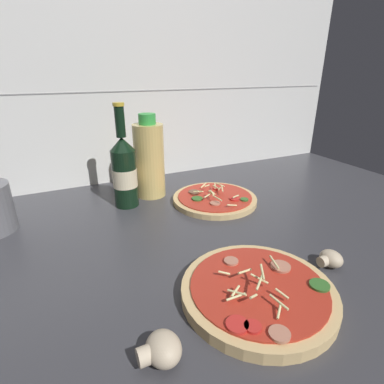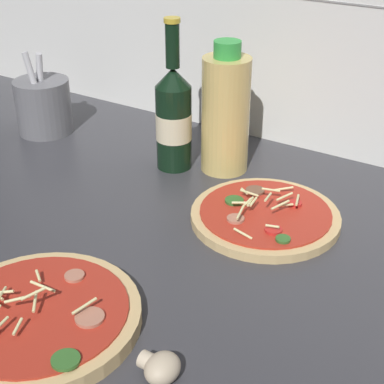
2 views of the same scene
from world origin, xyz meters
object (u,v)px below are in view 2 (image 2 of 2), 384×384
Objects in this scene: beer_bottle at (174,117)px; mushroom_right at (161,367)px; utensil_crock at (43,105)px; pizza_near at (38,317)px; pizza_far at (265,216)px; oil_bottle at (226,113)px.

beer_bottle is 5.80× the size of mushroom_right.
beer_bottle is 1.57× the size of utensil_crock.
mushroom_right is (16.84, 0.95, 0.40)cm from pizza_near.
pizza_near is 5.33× the size of mushroom_right.
pizza_near is 1.07× the size of pizza_far.
beer_bottle is 50.83cm from mushroom_right.
utensil_crock is (-57.67, 41.73, 4.04)cm from mushroom_right.
utensil_crock is at bearing 144.11° from mushroom_right.
pizza_near is 16.87cm from mushroom_right.
oil_bottle is (7.99, 4.02, 1.02)cm from beer_bottle.
beer_bottle is 1.15× the size of oil_bottle.
oil_bottle is at bearing 139.11° from pizza_far.
pizza_near is at bearing -176.78° from mushroom_right.
mushroom_right is at bearing -68.00° from oil_bottle.
pizza_near is 59.23cm from utensil_crock.
utensil_crock reaches higher than mushroom_right.
pizza_near is 48.39cm from oil_bottle.
utensil_crock is (-40.83, 42.68, 4.44)cm from pizza_near.
pizza_far is 34.62cm from mushroom_right.
pizza_near is at bearing -87.65° from oil_bottle.
oil_bottle is at bearing 112.00° from mushroom_right.
pizza_near reaches higher than mushroom_right.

